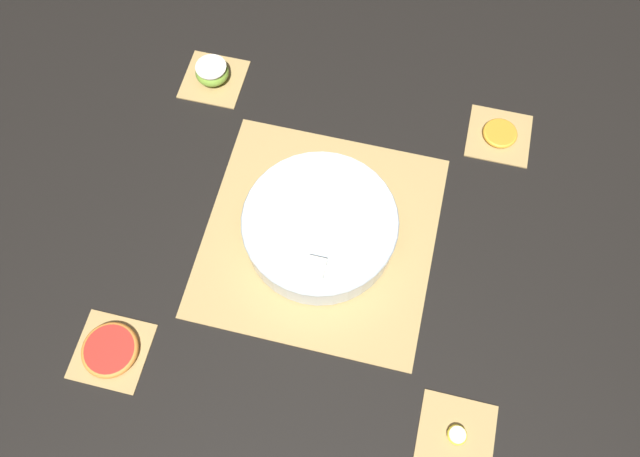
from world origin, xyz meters
name	(u,v)px	position (x,y,z in m)	size (l,w,h in m)	color
ground_plane	(320,236)	(0.00, 0.00, 0.00)	(6.00, 6.00, 0.00)	black
bamboo_mat_center	(320,235)	(0.00, 0.00, 0.00)	(0.42, 0.42, 0.01)	tan
coaster_mat_near_left	(456,435)	(-0.29, -0.30, 0.00)	(0.12, 0.12, 0.01)	tan
coaster_mat_near_right	(499,135)	(0.29, -0.30, 0.00)	(0.12, 0.12, 0.01)	tan
coaster_mat_far_left	(112,351)	(-0.29, 0.30, 0.00)	(0.12, 0.12, 0.01)	tan
coaster_mat_far_right	(214,79)	(0.29, 0.30, 0.00)	(0.12, 0.12, 0.01)	tan
fruit_salad_bowl	(320,226)	(0.00, 0.00, 0.04)	(0.28, 0.28, 0.08)	silver
apple_half	(212,72)	(0.29, 0.30, 0.03)	(0.07, 0.07, 0.04)	#7FAD38
orange_slice_whole	(500,133)	(0.29, -0.30, 0.01)	(0.07, 0.07, 0.01)	orange
banana_coin_single	(457,435)	(-0.29, -0.30, 0.01)	(0.03, 0.03, 0.01)	#F4EABC
grapefruit_slice	(110,350)	(-0.29, 0.30, 0.01)	(0.10, 0.10, 0.01)	red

